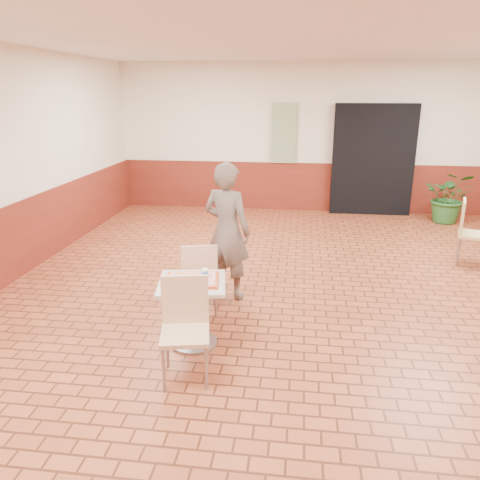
# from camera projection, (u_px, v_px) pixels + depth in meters

# --- Properties ---
(room_shell) EXTENTS (8.01, 10.01, 3.01)m
(room_shell) POSITION_uv_depth(u_px,v_px,m) (322.00, 185.00, 4.80)
(room_shell) COLOR brown
(room_shell) RESTS_ON ground
(wainscot_band) EXTENTS (8.00, 10.00, 1.00)m
(wainscot_band) POSITION_uv_depth(u_px,v_px,m) (317.00, 275.00, 5.10)
(wainscot_band) COLOR maroon
(wainscot_band) RESTS_ON ground
(corridor_doorway) EXTENTS (1.60, 0.22, 2.20)m
(corridor_doorway) POSITION_uv_depth(u_px,v_px,m) (373.00, 160.00, 9.38)
(corridor_doorway) COLOR black
(corridor_doorway) RESTS_ON ground
(promo_poster) EXTENTS (0.50, 0.03, 1.20)m
(promo_poster) POSITION_uv_depth(u_px,v_px,m) (284.00, 133.00, 9.51)
(promo_poster) COLOR gray
(promo_poster) RESTS_ON wainscot_band
(main_table) EXTENTS (0.64, 0.64, 0.67)m
(main_table) POSITION_uv_depth(u_px,v_px,m) (193.00, 302.00, 4.56)
(main_table) COLOR #BAA796
(main_table) RESTS_ON ground
(chair_main_front) EXTENTS (0.49, 0.49, 0.90)m
(chair_main_front) POSITION_uv_depth(u_px,v_px,m) (185.00, 323.00, 4.06)
(chair_main_front) COLOR tan
(chair_main_front) RESTS_ON ground
(chair_main_back) EXTENTS (0.47, 0.47, 0.85)m
(chair_main_back) POSITION_uv_depth(u_px,v_px,m) (200.00, 274.00, 5.20)
(chair_main_back) COLOR #E1AC87
(chair_main_back) RESTS_ON ground
(customer) EXTENTS (0.71, 0.59, 1.65)m
(customer) POSITION_uv_depth(u_px,v_px,m) (227.00, 231.00, 5.57)
(customer) COLOR #62564C
(customer) RESTS_ON ground
(serving_tray) EXTENTS (0.50, 0.39, 0.03)m
(serving_tray) POSITION_uv_depth(u_px,v_px,m) (192.00, 280.00, 4.49)
(serving_tray) COLOR #BA3A0D
(serving_tray) RESTS_ON main_table
(ring_donut) EXTENTS (0.12, 0.12, 0.03)m
(ring_donut) POSITION_uv_depth(u_px,v_px,m) (181.00, 275.00, 4.54)
(ring_donut) COLOR #DA9E4F
(ring_donut) RESTS_ON serving_tray
(long_john_donut) EXTENTS (0.15, 0.11, 0.04)m
(long_john_donut) POSITION_uv_depth(u_px,v_px,m) (201.00, 279.00, 4.42)
(long_john_donut) COLOR gold
(long_john_donut) RESTS_ON serving_tray
(paper_cup) EXTENTS (0.06, 0.06, 0.08)m
(paper_cup) POSITION_uv_depth(u_px,v_px,m) (205.00, 273.00, 4.52)
(paper_cup) COLOR white
(paper_cup) RESTS_ON serving_tray
(chair_second_left) EXTENTS (0.54, 0.54, 0.94)m
(chair_second_left) POSITION_uv_depth(u_px,v_px,m) (470.00, 229.00, 6.73)
(chair_second_left) COLOR #DACA82
(chair_second_left) RESTS_ON ground
(potted_plant) EXTENTS (1.10, 1.02, 0.99)m
(potted_plant) POSITION_uv_depth(u_px,v_px,m) (450.00, 197.00, 8.88)
(potted_plant) COLOR #276126
(potted_plant) RESTS_ON ground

